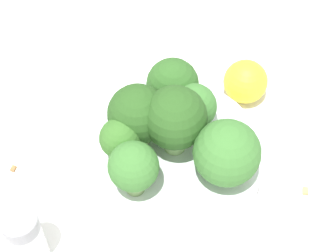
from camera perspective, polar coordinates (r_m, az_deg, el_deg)
ground_plane at (r=0.54m, az=-0.00°, el=-5.72°), size 3.00×3.00×0.00m
bowl at (r=0.51m, az=-0.00°, el=-4.14°), size 0.17×0.17×0.05m
broccoli_floret_0 at (r=0.46m, az=0.67°, el=0.78°), size 0.05×0.05×0.07m
broccoli_floret_1 at (r=0.47m, az=-3.09°, el=1.12°), size 0.05×0.05×0.06m
broccoli_floret_2 at (r=0.44m, az=-3.52°, el=-4.24°), size 0.04×0.04×0.05m
broccoli_floret_3 at (r=0.50m, az=0.47°, el=4.20°), size 0.05×0.05×0.05m
broccoli_floret_4 at (r=0.45m, az=6.00°, el=-2.76°), size 0.06×0.06×0.06m
broccoli_floret_5 at (r=0.46m, az=-4.87°, el=-1.53°), size 0.03×0.03×0.05m
broccoli_floret_6 at (r=0.49m, az=2.63°, el=1.95°), size 0.04×0.04×0.05m
pepper_shaker at (r=0.49m, az=-14.24°, el=-10.96°), size 0.03×0.03×0.07m
lemon_wedge at (r=0.59m, az=7.88°, el=4.49°), size 0.05×0.05×0.05m
almond_crumb_0 at (r=0.61m, az=1.61°, el=4.32°), size 0.01×0.01×0.01m
almond_crumb_3 at (r=0.54m, az=13.82°, el=-6.34°), size 0.01×0.01×0.01m
almond_crumb_4 at (r=0.56m, az=-15.46°, el=-4.11°), size 0.01×0.01×0.01m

